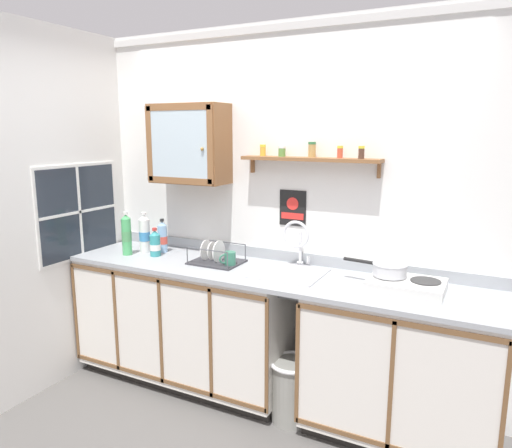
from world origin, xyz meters
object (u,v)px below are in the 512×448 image
trash_bin (292,389)px  hot_plate_stove (406,285)px  bottle_water_blue_3 (163,237)px  mug (230,259)px  saucepan (389,269)px  sink (288,273)px  dish_rack (216,258)px  bottle_detergent_teal_1 (155,244)px  bottle_opaque_white_0 (145,234)px  wall_cabinet (189,144)px  bottle_soda_green_2 (127,235)px  warning_sign (293,208)px

trash_bin → hot_plate_stove: bearing=14.4°
trash_bin → bottle_water_blue_3: bearing=168.6°
bottle_water_blue_3 → mug: bearing=-9.3°
saucepan → sink: bearing=-179.1°
saucepan → mug: (-1.08, -0.06, -0.06)m
saucepan → trash_bin: (-0.54, -0.19, -0.84)m
dish_rack → trash_bin: dish_rack is taller
hot_plate_stove → bottle_detergent_teal_1: 1.84m
bottle_opaque_white_0 → trash_bin: 1.61m
hot_plate_stove → dish_rack: bearing=179.9°
dish_rack → mug: bearing=-13.7°
wall_cabinet → trash_bin: (0.98, -0.31, -1.56)m
bottle_water_blue_3 → wall_cabinet: 0.76m
mug → bottle_detergent_teal_1: bearing=-179.1°
wall_cabinet → trash_bin: wall_cabinet is taller
hot_plate_stove → bottle_water_blue_3: bottle_water_blue_3 is taller
bottle_detergent_teal_1 → bottle_soda_green_2: (-0.22, -0.07, 0.06)m
dish_rack → trash_bin: size_ratio=0.86×
hot_plate_stove → bottle_soda_green_2: 2.06m
bottle_opaque_white_0 → bottle_water_blue_3: bearing=21.9°
sink → bottle_water_blue_3: bearing=176.7°
bottle_water_blue_3 → trash_bin: 1.49m
dish_rack → warning_sign: size_ratio=1.42×
bottle_opaque_white_0 → bottle_detergent_teal_1: bearing=-23.4°
bottle_detergent_teal_1 → wall_cabinet: 0.79m
sink → mug: (-0.42, -0.05, 0.06)m
warning_sign → saucepan: bearing=-18.8°
hot_plate_stove → bottle_opaque_white_0: size_ratio=1.39×
mug → trash_bin: (0.54, -0.13, -0.78)m
bottle_water_blue_3 → bottle_soda_green_2: bearing=-135.9°
dish_rack → bottle_soda_green_2: bearing=-171.3°
bottle_opaque_white_0 → trash_bin: bearing=-8.1°
saucepan → bottle_opaque_white_0: 1.88m
bottle_opaque_white_0 → bottle_soda_green_2: bottle_soda_green_2 is taller
mug → warning_sign: (0.34, 0.31, 0.34)m
hot_plate_stove → bottle_detergent_teal_1: (-1.84, -0.04, 0.06)m
bottle_water_blue_3 → warning_sign: bearing=11.1°
saucepan → bottle_detergent_teal_1: size_ratio=1.85×
wall_cabinet → trash_bin: size_ratio=1.41×
saucepan → bottle_soda_green_2: size_ratio=1.21×
bottle_detergent_teal_1 → wall_cabinet: size_ratio=0.37×
dish_rack → hot_plate_stove: bearing=-0.1°
bottle_water_blue_3 → hot_plate_stove: bearing=-2.4°
hot_plate_stove → warning_sign: (-0.85, 0.28, 0.36)m
sink → warning_sign: 0.48m
hot_plate_stove → mug: (-1.19, -0.03, 0.02)m
bottle_water_blue_3 → bottle_detergent_teal_1: bearing=-79.5°
bottle_detergent_teal_1 → bottle_soda_green_2: bottle_soda_green_2 is taller
mug → trash_bin: size_ratio=0.25×
sink → wall_cabinet: wall_cabinet is taller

